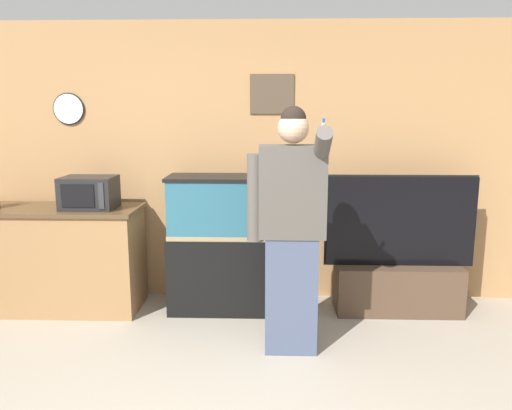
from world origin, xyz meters
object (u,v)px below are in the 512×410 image
object	(u,v)px
aquarium_on_stand	(223,244)
person_standing	(291,228)
tv_on_stand	(398,272)
microwave	(89,193)
counter_island	(58,258)

from	to	relation	value
aquarium_on_stand	person_standing	size ratio (longest dim) A/B	0.67
aquarium_on_stand	person_standing	bearing A→B (deg)	-53.99
tv_on_stand	aquarium_on_stand	bearing A→B (deg)	179.85
tv_on_stand	person_standing	distance (m)	1.40
microwave	aquarium_on_stand	bearing A→B (deg)	3.01
counter_island	microwave	distance (m)	0.70
tv_on_stand	person_standing	xyz separation A→B (m)	(-1.00, -0.78, 0.59)
counter_island	person_standing	world-z (taller)	person_standing
microwave	tv_on_stand	distance (m)	2.83
aquarium_on_stand	person_standing	xyz separation A→B (m)	(0.57, -0.79, 0.34)
counter_island	microwave	world-z (taller)	microwave
counter_island	microwave	xyz separation A→B (m)	(0.33, -0.03, 0.61)
tv_on_stand	microwave	bearing A→B (deg)	-178.80
counter_island	microwave	size ratio (longest dim) A/B	3.30
counter_island	aquarium_on_stand	distance (m)	1.51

